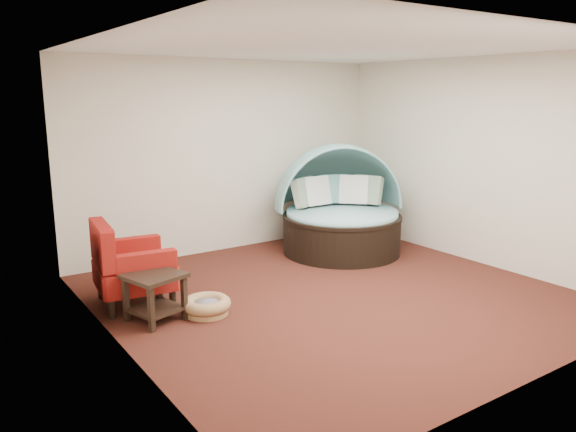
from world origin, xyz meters
TOP-DOWN VIEW (x-y plane):
  - floor at (0.00, 0.00)m, footprint 5.00×5.00m
  - wall_back at (0.00, 2.50)m, footprint 5.00×0.00m
  - wall_front at (0.00, -2.50)m, footprint 5.00×0.00m
  - wall_left at (-2.50, 0.00)m, footprint 0.00×5.00m
  - wall_right at (2.50, 0.00)m, footprint 0.00×5.00m
  - ceiling at (0.00, 0.00)m, footprint 5.00×5.00m
  - canopy_daybed at (1.27, 1.45)m, footprint 2.30×2.27m
  - pet_basket at (-1.49, 0.31)m, footprint 0.69×0.69m
  - red_armchair at (-2.06, 1.06)m, footprint 0.91×0.91m
  - side_table at (-2.00, 0.46)m, footprint 0.65×0.65m

SIDE VIEW (x-z plane):
  - floor at x=0.00m, z-range 0.00..0.00m
  - pet_basket at x=-1.49m, z-range 0.00..0.19m
  - side_table at x=-2.00m, z-range 0.07..0.58m
  - red_armchair at x=-2.06m, z-range -0.04..0.92m
  - canopy_daybed at x=1.27m, z-range -0.06..1.54m
  - wall_back at x=0.00m, z-range -1.10..3.90m
  - wall_front at x=0.00m, z-range -1.10..3.90m
  - wall_left at x=-2.50m, z-range -1.10..3.90m
  - wall_right at x=2.50m, z-range -1.10..3.90m
  - ceiling at x=0.00m, z-range 2.80..2.80m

